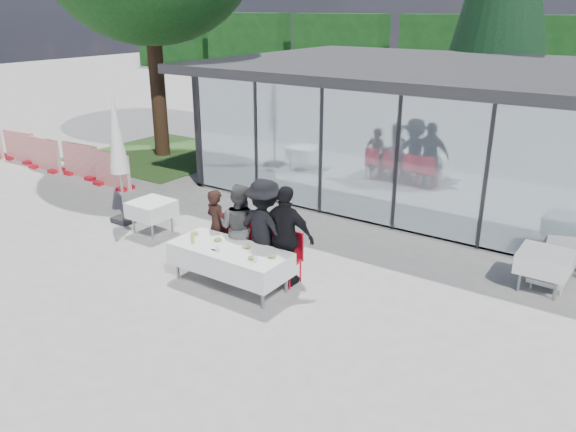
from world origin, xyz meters
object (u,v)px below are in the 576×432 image
(diner_a, at_px, (217,227))
(plate_d, at_px, (272,257))
(diner_c, at_px, (265,230))
(juice_bottle, at_px, (193,239))
(plate_b, at_px, (218,240))
(market_umbrella, at_px, (117,142))
(diner_chair_c, at_px, (269,249))
(construction_barriers, at_px, (18,149))
(plate_c, at_px, (246,247))
(spare_table_right, at_px, (544,262))
(diner_b, at_px, (239,228))
(folded_eyeglasses, at_px, (215,250))
(dining_table, at_px, (230,259))
(diner_chair_a, at_px, (221,235))
(plate_a, at_px, (194,234))
(diner_chair_d, at_px, (290,255))
(diner_chair_b, at_px, (244,242))
(diner_d, at_px, (286,236))
(spare_table_left, at_px, (152,209))
(plate_extra, at_px, (252,258))
(lounger, at_px, (555,265))

(diner_a, distance_m, plate_d, 1.83)
(diner_c, distance_m, juice_bottle, 1.33)
(plate_b, xyz_separation_m, market_umbrella, (-3.83, 0.99, 1.15))
(diner_chair_c, xyz_separation_m, construction_barriers, (-11.77, 2.07, -0.10))
(plate_c, height_order, spare_table_right, plate_c)
(diner_b, height_order, folded_eyeglasses, diner_b)
(dining_table, bearing_deg, diner_chair_c, 66.73)
(plate_c, bearing_deg, diner_chair_a, 152.02)
(dining_table, xyz_separation_m, plate_a, (-0.93, 0.08, 0.24))
(diner_a, distance_m, diner_chair_d, 1.68)
(diner_chair_b, xyz_separation_m, market_umbrella, (-3.91, 0.34, 1.39))
(spare_table_right, distance_m, market_umbrella, 9.24)
(diner_c, height_order, diner_d, diner_c)
(dining_table, distance_m, spare_table_left, 3.28)
(diner_chair_c, xyz_separation_m, spare_table_right, (4.41, 2.30, 0.02))
(diner_chair_a, height_order, plate_c, diner_chair_a)
(diner_a, relative_size, plate_d, 6.34)
(dining_table, relative_size, plate_extra, 9.37)
(diner_chair_b, distance_m, spare_table_left, 2.86)
(diner_chair_b, bearing_deg, construction_barriers, 169.50)
(diner_chair_a, bearing_deg, spare_table_left, 173.65)
(diner_a, bearing_deg, diner_d, -166.59)
(diner_d, bearing_deg, juice_bottle, 24.51)
(plate_b, distance_m, folded_eyeglasses, 0.41)
(diner_chair_b, height_order, diner_d, diner_d)
(diner_chair_b, xyz_separation_m, folded_eyeglasses, (0.14, -0.99, 0.22))
(plate_b, distance_m, plate_extra, 1.05)
(diner_chair_d, bearing_deg, construction_barriers, 170.41)
(plate_d, height_order, lounger, plate_d)
(spare_table_left, distance_m, construction_barriers, 8.52)
(diner_chair_a, xyz_separation_m, diner_d, (1.66, -0.11, 0.41))
(plate_d, distance_m, folded_eyeglasses, 1.08)
(diner_chair_b, relative_size, lounger, 0.72)
(diner_c, relative_size, diner_chair_d, 1.98)
(diner_chair_d, relative_size, plate_d, 4.04)
(diner_c, relative_size, plate_b, 8.00)
(diner_b, relative_size, spare_table_right, 2.03)
(diner_c, height_order, plate_b, diner_c)
(plate_c, bearing_deg, market_umbrella, 168.08)
(diner_chair_d, height_order, spare_table_right, diner_chair_d)
(plate_d, xyz_separation_m, construction_barriers, (-12.34, 2.74, -0.34))
(spare_table_left, relative_size, construction_barriers, 0.08)
(diner_chair_a, xyz_separation_m, plate_extra, (1.51, -0.92, 0.24))
(diner_d, distance_m, plate_extra, 0.84)
(folded_eyeglasses, bearing_deg, spare_table_left, 157.40)
(dining_table, relative_size, diner_c, 1.17)
(diner_chair_b, xyz_separation_m, lounger, (5.13, 2.96, -0.28))
(diner_c, xyz_separation_m, folded_eyeglasses, (-0.46, -0.88, -0.21))
(dining_table, bearing_deg, diner_chair_b, 110.36)
(plate_b, bearing_deg, folded_eyeglasses, -57.07)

